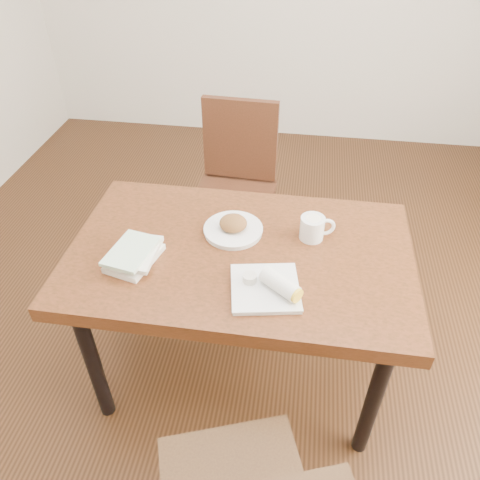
# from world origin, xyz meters

# --- Properties ---
(ground) EXTENTS (4.00, 5.00, 0.01)m
(ground) POSITION_xyz_m (0.00, 0.00, -0.01)
(ground) COLOR #472814
(ground) RESTS_ON ground
(table) EXTENTS (1.29, 0.80, 0.75)m
(table) POSITION_xyz_m (0.00, 0.00, 0.67)
(table) COLOR brown
(table) RESTS_ON ground
(chair_far) EXTENTS (0.44, 0.44, 0.95)m
(chair_far) POSITION_xyz_m (-0.14, 0.81, 0.55)
(chair_far) COLOR #4A2315
(chair_far) RESTS_ON ground
(plate_scone) EXTENTS (0.23, 0.23, 0.07)m
(plate_scone) POSITION_xyz_m (-0.04, 0.11, 0.77)
(plate_scone) COLOR white
(plate_scone) RESTS_ON table
(coffee_mug) EXTENTS (0.14, 0.09, 0.09)m
(coffee_mug) POSITION_xyz_m (0.27, 0.12, 0.80)
(coffee_mug) COLOR white
(coffee_mug) RESTS_ON table
(plate_burrito) EXTENTS (0.27, 0.27, 0.08)m
(plate_burrito) POSITION_xyz_m (0.13, -0.20, 0.77)
(plate_burrito) COLOR white
(plate_burrito) RESTS_ON table
(book_stack) EXTENTS (0.19, 0.24, 0.06)m
(book_stack) POSITION_xyz_m (-0.37, -0.11, 0.78)
(book_stack) COLOR white
(book_stack) RESTS_ON table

